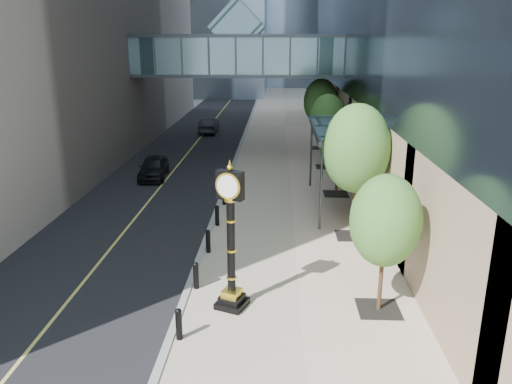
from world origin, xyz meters
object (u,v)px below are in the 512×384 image
street_clock (231,248)px  pedestrian (367,228)px  car_far (209,126)px  car_near (154,167)px

street_clock → pedestrian: bearing=66.8°
car_far → pedestrian: bearing=111.2°
street_clock → pedestrian: street_clock is taller
street_clock → car_near: size_ratio=1.19×
street_clock → pedestrian: 7.67m
street_clock → car_near: 17.61m
car_near → car_far: size_ratio=0.96×
car_near → street_clock: bearing=-73.0°
pedestrian → car_near: bearing=-58.9°
pedestrian → street_clock: bearing=28.4°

